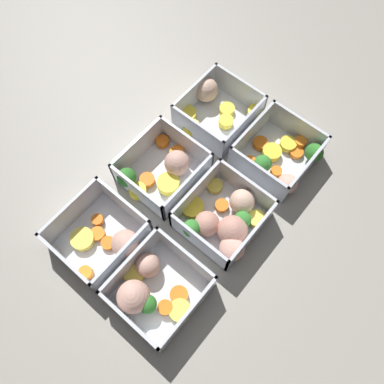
{
  "coord_description": "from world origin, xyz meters",
  "views": [
    {
      "loc": [
        0.2,
        0.17,
        0.61
      ],
      "look_at": [
        0.0,
        0.0,
        0.02
      ],
      "focal_mm": 35.0,
      "sensor_mm": 36.0,
      "label": 1
    }
  ],
  "objects_px": {
    "container_near_center": "(162,170)",
    "container_far_left": "(280,157)",
    "container_near_left": "(215,108)",
    "container_far_right": "(151,289)",
    "container_near_right": "(105,238)",
    "container_far_center": "(225,221)"
  },
  "relations": [
    {
      "from": "container_near_right",
      "to": "container_far_right",
      "type": "relative_size",
      "value": 0.99
    },
    {
      "from": "container_far_left",
      "to": "container_far_right",
      "type": "height_order",
      "value": "same"
    },
    {
      "from": "container_far_right",
      "to": "container_near_center",
      "type": "bearing_deg",
      "value": -142.86
    },
    {
      "from": "container_far_center",
      "to": "container_far_right",
      "type": "relative_size",
      "value": 1.06
    },
    {
      "from": "container_near_left",
      "to": "container_far_left",
      "type": "relative_size",
      "value": 1.13
    },
    {
      "from": "container_near_center",
      "to": "container_near_right",
      "type": "height_order",
      "value": "same"
    },
    {
      "from": "container_near_left",
      "to": "container_far_right",
      "type": "relative_size",
      "value": 1.13
    },
    {
      "from": "container_near_center",
      "to": "container_far_right",
      "type": "relative_size",
      "value": 1.05
    },
    {
      "from": "container_far_center",
      "to": "container_near_right",
      "type": "bearing_deg",
      "value": -41.48
    },
    {
      "from": "container_far_center",
      "to": "container_far_right",
      "type": "height_order",
      "value": "same"
    },
    {
      "from": "container_far_left",
      "to": "container_far_right",
      "type": "bearing_deg",
      "value": -3.42
    },
    {
      "from": "container_near_right",
      "to": "container_near_left",
      "type": "bearing_deg",
      "value": -175.45
    },
    {
      "from": "container_near_center",
      "to": "container_far_left",
      "type": "bearing_deg",
      "value": 137.3
    },
    {
      "from": "container_near_center",
      "to": "container_near_right",
      "type": "relative_size",
      "value": 1.06
    },
    {
      "from": "container_far_center",
      "to": "container_far_right",
      "type": "bearing_deg",
      "value": -6.66
    },
    {
      "from": "container_near_right",
      "to": "container_near_center",
      "type": "bearing_deg",
      "value": -175.39
    },
    {
      "from": "container_near_left",
      "to": "container_far_left",
      "type": "distance_m",
      "value": 0.16
    },
    {
      "from": "container_near_center",
      "to": "container_near_right",
      "type": "distance_m",
      "value": 0.15
    },
    {
      "from": "container_near_left",
      "to": "container_far_center",
      "type": "xyz_separation_m",
      "value": [
        0.17,
        0.16,
        0.0
      ]
    },
    {
      "from": "container_near_right",
      "to": "container_far_left",
      "type": "xyz_separation_m",
      "value": [
        -0.31,
        0.13,
        -0.0
      ]
    },
    {
      "from": "container_near_center",
      "to": "container_far_left",
      "type": "height_order",
      "value": "same"
    },
    {
      "from": "container_near_left",
      "to": "container_near_right",
      "type": "bearing_deg",
      "value": 4.55
    }
  ]
}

